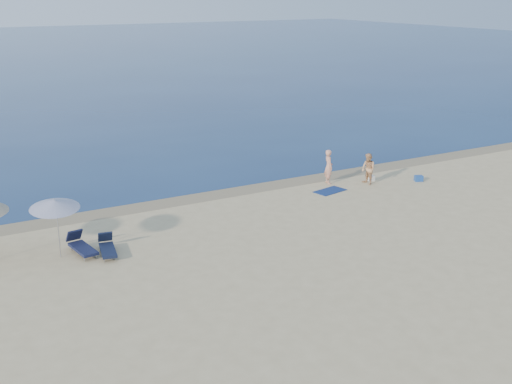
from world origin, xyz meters
TOP-DOWN VIEW (x-y plane):
  - sea at (0.00, 100.00)m, footprint 240.00×160.00m
  - wet_sand_strip at (0.00, 19.40)m, footprint 240.00×1.60m
  - person_left at (3.91, 18.24)m, footprint 0.59×0.75m
  - person_right at (5.64, 17.10)m, footprint 0.64×0.82m
  - beach_towel at (3.19, 17.05)m, footprint 1.79×1.23m
  - white_bag at (6.19, 17.49)m, footprint 0.35×0.30m
  - blue_cooler at (8.36, 16.20)m, footprint 0.51×0.45m
  - umbrella_near at (-10.73, 15.32)m, footprint 2.14×2.17m
  - lounger_left at (-9.90, 15.18)m, footprint 0.85×1.89m
  - lounger_right at (-9.05, 14.60)m, footprint 0.84×1.75m

SIDE VIEW (x-z plane):
  - wet_sand_strip at x=0.00m, z-range 0.00..0.00m
  - sea at x=0.00m, z-range 0.00..0.01m
  - beach_towel at x=3.19m, z-range 0.00..0.03m
  - white_bag at x=6.19m, z-range 0.00..0.28m
  - blue_cooler at x=8.36m, z-range 0.00..0.30m
  - lounger_right at x=-9.05m, z-range -0.10..0.64m
  - lounger_left at x=-9.90m, z-range -0.11..0.69m
  - person_right at x=5.64m, z-range 0.00..1.64m
  - person_left at x=3.91m, z-range 0.00..1.82m
  - umbrella_near at x=-10.73m, z-range 0.90..3.32m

